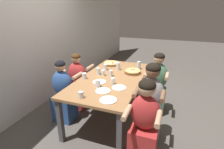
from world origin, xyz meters
TOP-DOWN VIEW (x-y plane):
  - ground_plane at (0.00, 0.00)m, footprint 18.00×18.00m
  - restaurant_back_panel at (0.00, 1.51)m, footprint 10.00×0.06m
  - dining_table at (0.00, 0.00)m, footprint 1.97×1.02m
  - pizza_board_main at (0.32, -0.29)m, footprint 0.31×0.31m
  - pizza_board_second at (0.68, 0.26)m, footprint 0.35×0.35m
  - empty_plate_a at (-0.38, -0.25)m, footprint 0.22×0.22m
  - empty_plate_b at (-0.78, -0.24)m, footprint 0.23×0.23m
  - empty_plate_c at (-0.56, -0.07)m, footprint 0.22×0.22m
  - empty_plate_d at (-0.28, 0.11)m, footprint 0.22×0.22m
  - cocktail_glass_blue at (-0.84, 0.13)m, footprint 0.07×0.07m
  - drinking_glass_a at (-0.45, 0.06)m, footprint 0.07×0.07m
  - drinking_glass_b at (-0.27, -0.11)m, footprint 0.06×0.06m
  - drinking_glass_c at (0.04, 0.03)m, footprint 0.06×0.06m
  - drinking_glass_d at (0.02, 0.17)m, footprint 0.06×0.06m
  - drinking_glass_e at (-0.23, 0.42)m, footprint 0.08×0.08m
  - drinking_glass_f at (0.41, 0.03)m, footprint 0.08×0.08m
  - drinking_glass_g at (0.04, 0.28)m, footprint 0.07×0.07m
  - drinking_glass_h at (0.31, 0.25)m, footprint 0.08×0.08m
  - drinking_glass_i at (0.60, -0.33)m, footprint 0.08×0.08m
  - diner_near_midright at (0.40, -0.73)m, footprint 0.51×0.40m
  - diner_far_center at (0.05, 0.73)m, footprint 0.51×0.40m
  - diner_near_midleft at (-0.38, -0.73)m, footprint 0.51×0.40m
  - diner_near_left at (-0.83, -0.73)m, footprint 0.51×0.40m
  - diner_far_midleft at (-0.42, 0.73)m, footprint 0.51×0.40m

SIDE VIEW (x-z plane):
  - ground_plane at x=0.00m, z-range 0.00..0.00m
  - diner_far_midleft at x=-0.42m, z-range -0.06..1.03m
  - diner_far_center at x=0.05m, z-range -0.06..1.04m
  - diner_near_left at x=-0.83m, z-range -0.04..1.08m
  - diner_near_midright at x=0.40m, z-range -0.05..1.10m
  - diner_near_midleft at x=-0.38m, z-range -0.04..1.14m
  - dining_table at x=0.00m, z-range 0.30..1.04m
  - empty_plate_b at x=-0.78m, z-range 0.74..0.76m
  - empty_plate_c at x=-0.56m, z-range 0.74..0.76m
  - empty_plate_d at x=-0.28m, z-range 0.74..0.76m
  - empty_plate_a at x=-0.38m, z-range 0.74..0.76m
  - pizza_board_second at x=0.68m, z-range 0.75..0.80m
  - pizza_board_main at x=0.32m, z-range 0.75..0.81m
  - cocktail_glass_blue at x=-0.84m, z-range 0.73..0.84m
  - drinking_glass_b at x=-0.27m, z-range 0.74..0.84m
  - drinking_glass_a at x=-0.45m, z-range 0.74..0.85m
  - drinking_glass_c at x=0.04m, z-range 0.74..0.85m
  - drinking_glass_e at x=-0.23m, z-range 0.75..0.85m
  - drinking_glass_h at x=0.31m, z-range 0.74..0.86m
  - drinking_glass_d at x=0.02m, z-range 0.75..0.85m
  - drinking_glass_g at x=0.04m, z-range 0.75..0.87m
  - drinking_glass_i at x=0.60m, z-range 0.74..0.89m
  - drinking_glass_f at x=0.41m, z-range 0.75..0.89m
  - restaurant_back_panel at x=0.00m, z-range 0.00..3.20m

